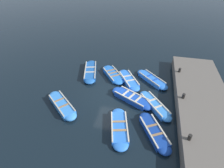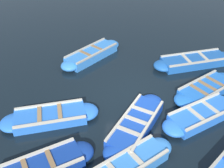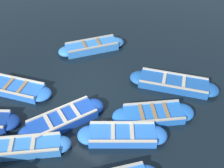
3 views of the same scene
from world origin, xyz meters
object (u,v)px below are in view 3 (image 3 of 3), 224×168
Objects in this scene: boat_end_of_row at (92,47)px; boat_mid_row at (23,148)px; boat_centre at (122,135)px; boat_outer_right at (173,83)px; boat_stern_in at (153,114)px; boat_near_quay at (16,88)px; boat_drifting at (63,120)px.

boat_end_of_row is 6.55m from boat_mid_row.
boat_outer_right is (-3.62, 0.55, 0.00)m from boat_centre.
boat_outer_right is at bearing 84.03° from boat_end_of_row.
boat_stern_in is 6.01m from boat_near_quay.
boat_drifting is 5.07m from boat_outer_right.
boat_centre is 2.38m from boat_drifting.
boat_end_of_row is at bearing -95.97° from boat_outer_right.
boat_end_of_row is (-2.60, -4.72, 0.04)m from boat_stern_in.
boat_near_quay is (-0.34, -2.90, -0.04)m from boat_drifting.
boat_near_quay is at bearing -87.58° from boat_centre.
boat_mid_row is 0.90× the size of boat_near_quay.
boat_drifting is at bearing -76.27° from boat_centre.
boat_outer_right reaches higher than boat_stern_in.
boat_outer_right is at bearing 123.71° from boat_near_quay.
boat_stern_in is at bearing 126.01° from boat_drifting.
boat_mid_row is at bearing 13.04° from boat_end_of_row.
boat_outer_right is at bearing 171.30° from boat_centre.
boat_drifting is 1.01× the size of boat_near_quay.
boat_stern_in is 3.53m from boat_drifting.
boat_mid_row reaches higher than boat_outer_right.
boat_end_of_row is 1.04× the size of boat_mid_row.
boat_centre is 0.94× the size of boat_near_quay.
boat_mid_row is (2.27, -2.69, 0.01)m from boat_centre.
boat_end_of_row is 0.80× the size of boat_outer_right.
boat_end_of_row is (-4.12, -4.17, 0.02)m from boat_centre.
boat_centre is 1.05× the size of boat_mid_row.
boat_stern_in is 2.11m from boat_outer_right.
boat_mid_row is (6.38, 1.48, -0.01)m from boat_end_of_row.
boat_centre is at bearing -8.70° from boat_outer_right.
boat_stern_in is 0.91× the size of boat_drifting.
boat_near_quay is (4.34, -1.03, -0.04)m from boat_end_of_row.
boat_outer_right is (0.49, 4.73, -0.02)m from boat_end_of_row.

